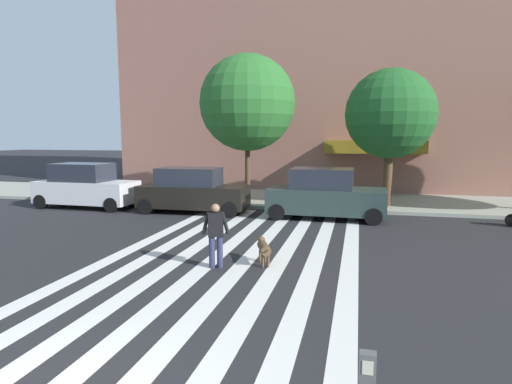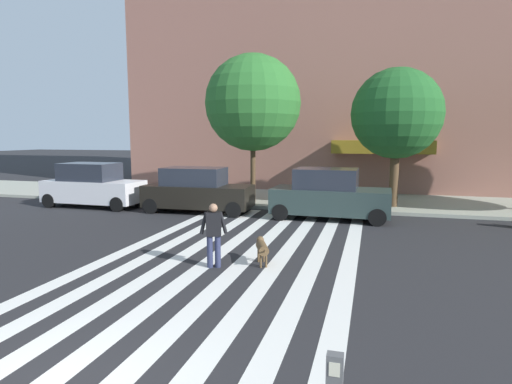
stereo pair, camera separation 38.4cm
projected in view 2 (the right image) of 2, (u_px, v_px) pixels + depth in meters
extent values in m
plane|color=#232326|center=(221.00, 252.00, 12.08)|extent=(160.00, 160.00, 0.00)
cube|color=#9A9C8C|center=(290.00, 199.00, 21.91)|extent=(80.00, 6.00, 0.15)
cube|color=silver|center=(138.00, 246.00, 12.79)|extent=(0.45, 14.02, 0.01)
cube|color=silver|center=(164.00, 248.00, 12.56)|extent=(0.45, 14.02, 0.01)
cube|color=silver|center=(192.00, 250.00, 12.32)|extent=(0.45, 14.02, 0.01)
cube|color=silver|center=(221.00, 252.00, 12.08)|extent=(0.45, 14.02, 0.01)
cube|color=silver|center=(251.00, 255.00, 11.84)|extent=(0.45, 14.02, 0.01)
cube|color=silver|center=(282.00, 257.00, 11.60)|extent=(0.45, 14.02, 0.01)
cube|color=silver|center=(315.00, 259.00, 11.36)|extent=(0.45, 14.02, 0.01)
cube|color=silver|center=(349.00, 262.00, 11.12)|extent=(0.45, 14.02, 0.01)
cube|color=olive|center=(382.00, 147.00, 22.64)|extent=(5.27, 1.60, 0.70)
cube|color=#515456|center=(335.00, 369.00, 3.50)|extent=(0.14, 0.10, 0.26)
cube|color=beige|center=(334.00, 370.00, 3.45)|extent=(0.09, 0.01, 0.12)
cube|color=silver|center=(94.00, 191.00, 19.85)|extent=(4.67, 1.92, 1.00)
cube|color=#232833|center=(90.00, 172.00, 19.79)|extent=(2.58, 1.66, 0.82)
cylinder|color=black|center=(138.00, 199.00, 20.19)|extent=(0.66, 0.23, 0.66)
cylinder|color=black|center=(117.00, 204.00, 18.59)|extent=(0.66, 0.23, 0.66)
cylinder|color=black|center=(74.00, 196.00, 21.23)|extent=(0.66, 0.23, 0.66)
cylinder|color=black|center=(49.00, 201.00, 19.63)|extent=(0.66, 0.23, 0.66)
cube|color=black|center=(198.00, 196.00, 18.44)|extent=(4.75, 1.94, 0.94)
cube|color=#232833|center=(194.00, 176.00, 18.37)|extent=(2.67, 1.67, 0.77)
cylinder|color=black|center=(245.00, 203.00, 18.84)|extent=(0.67, 0.24, 0.66)
cylinder|color=black|center=(234.00, 210.00, 17.25)|extent=(0.67, 0.24, 0.66)
cylinder|color=black|center=(168.00, 200.00, 19.73)|extent=(0.67, 0.24, 0.66)
cylinder|color=black|center=(151.00, 206.00, 18.15)|extent=(0.67, 0.24, 0.66)
cube|color=#293936|center=(330.00, 201.00, 16.91)|extent=(4.70, 2.09, 0.98)
cube|color=#232833|center=(326.00, 178.00, 16.85)|extent=(2.48, 1.80, 0.80)
cylinder|color=black|center=(378.00, 209.00, 17.30)|extent=(0.67, 0.24, 0.66)
cylinder|color=black|center=(377.00, 217.00, 15.57)|extent=(0.67, 0.24, 0.66)
cylinder|color=black|center=(290.00, 205.00, 18.36)|extent=(0.67, 0.24, 0.66)
cylinder|color=black|center=(280.00, 212.00, 16.64)|extent=(0.67, 0.24, 0.66)
cylinder|color=#4C3823|center=(253.00, 166.00, 20.24)|extent=(0.24, 0.24, 3.48)
sphere|color=#286628|center=(253.00, 103.00, 19.85)|extent=(4.54, 4.54, 4.54)
cylinder|color=#4C3823|center=(394.00, 173.00, 18.96)|extent=(0.39, 0.39, 3.06)
sphere|color=#1E5623|center=(397.00, 113.00, 18.62)|extent=(4.01, 4.01, 4.01)
cylinder|color=#282D4C|center=(210.00, 252.00, 10.63)|extent=(0.20, 0.20, 0.82)
cylinder|color=#282D4C|center=(218.00, 251.00, 10.65)|extent=(0.20, 0.20, 0.82)
cube|color=black|center=(213.00, 224.00, 10.55)|extent=(0.44, 0.36, 0.60)
cylinder|color=black|center=(204.00, 223.00, 10.52)|extent=(0.24, 0.17, 0.57)
cylinder|color=black|center=(223.00, 223.00, 10.57)|extent=(0.24, 0.17, 0.57)
sphere|color=#936B51|center=(213.00, 208.00, 10.50)|extent=(0.29, 0.29, 0.22)
cylinder|color=brown|center=(262.00, 248.00, 10.86)|extent=(0.51, 0.76, 0.26)
sphere|color=brown|center=(260.00, 240.00, 11.27)|extent=(0.26, 0.26, 0.20)
cylinder|color=brown|center=(265.00, 251.00, 10.40)|extent=(0.12, 0.23, 0.16)
cylinder|color=brown|center=(258.00, 256.00, 11.13)|extent=(0.07, 0.07, 0.32)
cylinder|color=brown|center=(264.00, 256.00, 11.15)|extent=(0.07, 0.07, 0.32)
cylinder|color=brown|center=(261.00, 262.00, 10.64)|extent=(0.07, 0.07, 0.32)
cylinder|color=brown|center=(266.00, 261.00, 10.66)|extent=(0.07, 0.07, 0.32)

